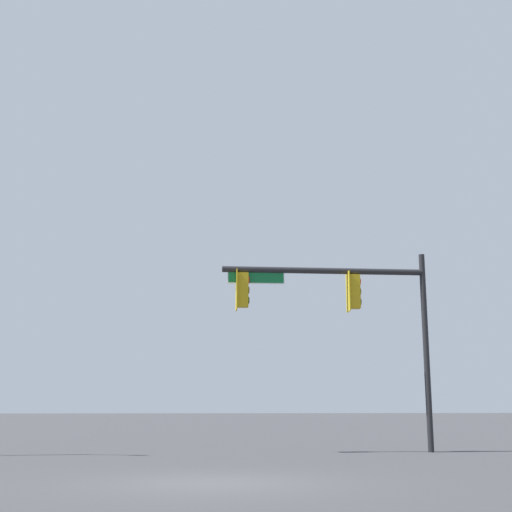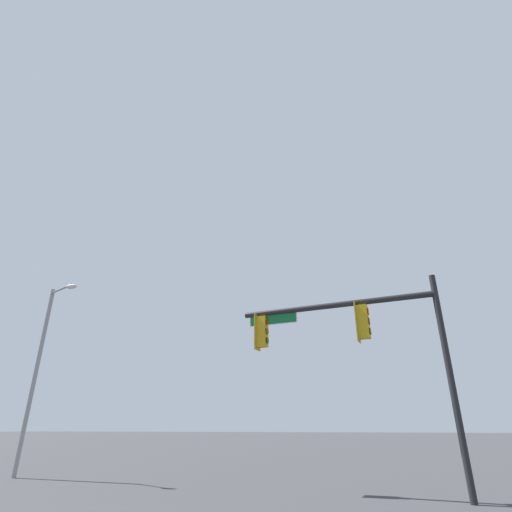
{
  "view_description": "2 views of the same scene",
  "coord_description": "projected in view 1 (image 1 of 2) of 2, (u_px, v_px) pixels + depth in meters",
  "views": [
    {
      "loc": [
        1.56,
        13.49,
        1.33
      ],
      "look_at": [
        -2.67,
        -10.42,
        6.54
      ],
      "focal_mm": 50.0,
      "sensor_mm": 36.0,
      "label": 1
    },
    {
      "loc": [
        -6.4,
        4.99,
        1.82
      ],
      "look_at": [
        -2.22,
        -7.09,
        7.34
      ],
      "focal_mm": 28.0,
      "sensor_mm": 36.0,
      "label": 2
    }
  ],
  "objects": [
    {
      "name": "signal_pole_near",
      "position": [
        339.0,
        300.0,
        22.89
      ],
      "size": [
        6.65,
        0.88,
        6.3
      ],
      "color": "black",
      "rests_on": "ground_plane"
    },
    {
      "name": "ground_plane",
      "position": [
        211.0,
        483.0,
        12.97
      ],
      "size": [
        400.0,
        400.0,
        0.0
      ],
      "primitive_type": "plane",
      "color": "#38383A"
    }
  ]
}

